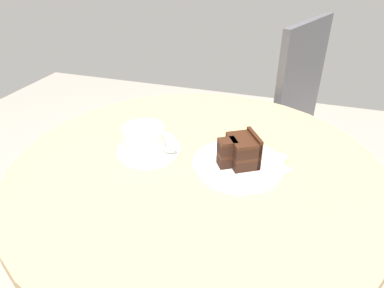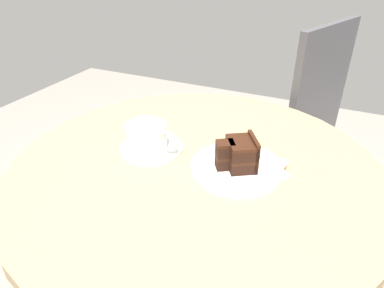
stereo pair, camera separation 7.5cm
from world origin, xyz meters
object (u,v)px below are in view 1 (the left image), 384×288
at_px(teaspoon, 164,152).
at_px(fork, 261,153).
at_px(saucer, 149,150).
at_px(cake_plate, 238,165).
at_px(cake_slice, 241,151).
at_px(coffee_cup, 145,138).
at_px(cafe_chair, 273,121).
at_px(napkin, 248,168).

distance_m(teaspoon, fork, 0.22).
distance_m(saucer, cake_plate, 0.21).
bearing_deg(cake_slice, teaspoon, -178.34).
xyz_separation_m(coffee_cup, cake_slice, (0.22, 0.01, 0.00)).
bearing_deg(cake_slice, coffee_cup, -178.45).
xyz_separation_m(teaspoon, cafe_chair, (0.20, 0.63, -0.19)).
distance_m(coffee_cup, cake_slice, 0.22).
bearing_deg(cake_plate, fork, 50.53).
relative_size(coffee_cup, teaspoon, 1.42).
xyz_separation_m(coffee_cup, teaspoon, (0.04, 0.00, -0.03)).
bearing_deg(cafe_chair, saucer, -0.09).
xyz_separation_m(teaspoon, fork, (0.21, 0.06, 0.00)).
relative_size(coffee_cup, cafe_chair, 0.14).
bearing_deg(saucer, napkin, 0.79).
relative_size(teaspoon, napkin, 0.49).
relative_size(fork, cafe_chair, 0.16).
height_order(fork, cafe_chair, cafe_chair).
bearing_deg(saucer, cake_slice, 0.21).
relative_size(coffee_cup, napkin, 0.70).
bearing_deg(saucer, fork, 12.05).
distance_m(cake_plate, fork, 0.07).
bearing_deg(coffee_cup, saucer, 46.52).
bearing_deg(cafe_chair, cake_plate, 18.04).
xyz_separation_m(cake_plate, cafe_chair, (0.03, 0.63, -0.19)).
bearing_deg(teaspoon, saucer, -123.36).
bearing_deg(coffee_cup, fork, 12.92).
bearing_deg(fork, coffee_cup, -161.87).
relative_size(fork, napkin, 0.82).
relative_size(cake_slice, napkin, 0.52).
relative_size(saucer, teaspoon, 1.64).
distance_m(coffee_cup, napkin, 0.24).
distance_m(teaspoon, napkin, 0.19).
height_order(saucer, fork, fork).
relative_size(teaspoon, cafe_chair, 0.10).
bearing_deg(cake_slice, fork, 54.34).
bearing_deg(teaspoon, fork, 77.99).
bearing_deg(cake_slice, cafe_chair, 87.85).
xyz_separation_m(coffee_cup, napkin, (0.24, 0.01, -0.04)).
relative_size(cake_plate, napkin, 1.08).
relative_size(cake_plate, cake_slice, 2.07).
relative_size(saucer, cafe_chair, 0.16).
distance_m(teaspoon, cafe_chair, 0.69).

